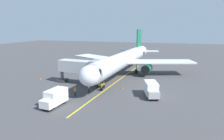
{
  "coord_description": "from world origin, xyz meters",
  "views": [
    {
      "loc": [
        -12.23,
        49.71,
        12.07
      ],
      "look_at": [
        -0.26,
        10.36,
        3.0
      ],
      "focal_mm": 30.96,
      "sensor_mm": 36.0,
      "label": 1
    }
  ],
  "objects_px": {
    "ground_crew_marshaller": "(89,88)",
    "jet_bridge": "(83,67)",
    "box_truck_near_nose": "(54,98)",
    "safety_cone_wing_port": "(57,80)",
    "ground_crew_wing_walker": "(75,91)",
    "safety_cone_nose_right": "(123,87)",
    "airplane": "(124,60)",
    "safety_cone_nose_left": "(40,79)",
    "box_truck_starboard_side": "(152,89)",
    "belt_loader_portside": "(101,83)"
  },
  "relations": [
    {
      "from": "ground_crew_marshaller",
      "to": "safety_cone_nose_right",
      "type": "relative_size",
      "value": 3.11
    },
    {
      "from": "jet_bridge",
      "to": "box_truck_starboard_side",
      "type": "xyz_separation_m",
      "value": [
        -14.79,
        3.63,
        -2.38
      ]
    },
    {
      "from": "box_truck_near_nose",
      "to": "safety_cone_nose_right",
      "type": "relative_size",
      "value": 8.71
    },
    {
      "from": "box_truck_starboard_side",
      "to": "safety_cone_wing_port",
      "type": "bearing_deg",
      "value": -9.75
    },
    {
      "from": "safety_cone_nose_left",
      "to": "box_truck_starboard_side",
      "type": "bearing_deg",
      "value": 171.22
    },
    {
      "from": "belt_loader_portside",
      "to": "safety_cone_nose_left",
      "type": "relative_size",
      "value": 8.56
    },
    {
      "from": "jet_bridge",
      "to": "box_truck_near_nose",
      "type": "distance_m",
      "value": 12.55
    },
    {
      "from": "airplane",
      "to": "safety_cone_nose_left",
      "type": "bearing_deg",
      "value": 30.16
    },
    {
      "from": "box_truck_near_nose",
      "to": "belt_loader_portside",
      "type": "bearing_deg",
      "value": -105.81
    },
    {
      "from": "belt_loader_portside",
      "to": "safety_cone_nose_left",
      "type": "distance_m",
      "value": 15.65
    },
    {
      "from": "belt_loader_portside",
      "to": "safety_cone_nose_right",
      "type": "relative_size",
      "value": 8.56
    },
    {
      "from": "jet_bridge",
      "to": "belt_loader_portside",
      "type": "xyz_separation_m",
      "value": [
        -4.1,
        0.48,
        -3.05
      ]
    },
    {
      "from": "ground_crew_marshaller",
      "to": "box_truck_near_nose",
      "type": "xyz_separation_m",
      "value": [
        2.46,
        7.63,
        0.5
      ]
    },
    {
      "from": "ground_crew_marshaller",
      "to": "ground_crew_wing_walker",
      "type": "height_order",
      "value": "same"
    },
    {
      "from": "safety_cone_nose_right",
      "to": "ground_crew_wing_walker",
      "type": "bearing_deg",
      "value": 42.67
    },
    {
      "from": "jet_bridge",
      "to": "box_truck_near_nose",
      "type": "relative_size",
      "value": 2.4
    },
    {
      "from": "box_truck_starboard_side",
      "to": "safety_cone_nose_right",
      "type": "distance_m",
      "value": 6.8
    },
    {
      "from": "jet_bridge",
      "to": "belt_loader_portside",
      "type": "relative_size",
      "value": 2.44
    },
    {
      "from": "jet_bridge",
      "to": "ground_crew_wing_walker",
      "type": "height_order",
      "value": "jet_bridge"
    },
    {
      "from": "box_truck_starboard_side",
      "to": "safety_cone_wing_port",
      "type": "height_order",
      "value": "box_truck_starboard_side"
    },
    {
      "from": "airplane",
      "to": "box_truck_starboard_side",
      "type": "height_order",
      "value": "airplane"
    },
    {
      "from": "ground_crew_wing_walker",
      "to": "safety_cone_nose_right",
      "type": "bearing_deg",
      "value": -137.33
    },
    {
      "from": "jet_bridge",
      "to": "airplane",
      "type": "bearing_deg",
      "value": -120.32
    },
    {
      "from": "box_truck_near_nose",
      "to": "safety_cone_wing_port",
      "type": "height_order",
      "value": "box_truck_near_nose"
    },
    {
      "from": "airplane",
      "to": "safety_cone_nose_left",
      "type": "relative_size",
      "value": 73.37
    },
    {
      "from": "ground_crew_marshaller",
      "to": "safety_cone_nose_left",
      "type": "relative_size",
      "value": 3.11
    },
    {
      "from": "safety_cone_nose_right",
      "to": "box_truck_near_nose",
      "type": "bearing_deg",
      "value": 55.43
    },
    {
      "from": "ground_crew_marshaller",
      "to": "box_truck_starboard_side",
      "type": "xyz_separation_m",
      "value": [
        -11.57,
        -1.04,
        0.5
      ]
    },
    {
      "from": "safety_cone_nose_right",
      "to": "safety_cone_wing_port",
      "type": "height_order",
      "value": "same"
    },
    {
      "from": "safety_cone_nose_right",
      "to": "safety_cone_wing_port",
      "type": "bearing_deg",
      "value": -2.65
    },
    {
      "from": "jet_bridge",
      "to": "ground_crew_marshaller",
      "type": "distance_m",
      "value": 6.36
    },
    {
      "from": "jet_bridge",
      "to": "safety_cone_nose_left",
      "type": "xyz_separation_m",
      "value": [
        11.52,
        -0.43,
        -3.49
      ]
    },
    {
      "from": "airplane",
      "to": "safety_cone_nose_right",
      "type": "relative_size",
      "value": 73.37
    },
    {
      "from": "jet_bridge",
      "to": "belt_loader_portside",
      "type": "height_order",
      "value": "jet_bridge"
    },
    {
      "from": "box_truck_near_nose",
      "to": "safety_cone_nose_left",
      "type": "distance_m",
      "value": 17.71
    },
    {
      "from": "jet_bridge",
      "to": "box_truck_starboard_side",
      "type": "height_order",
      "value": "jet_bridge"
    },
    {
      "from": "belt_loader_portside",
      "to": "safety_cone_wing_port",
      "type": "relative_size",
      "value": 8.56
    },
    {
      "from": "box_truck_near_nose",
      "to": "box_truck_starboard_side",
      "type": "height_order",
      "value": "same"
    },
    {
      "from": "ground_crew_marshaller",
      "to": "jet_bridge",
      "type": "bearing_deg",
      "value": -55.45
    },
    {
      "from": "belt_loader_portside",
      "to": "safety_cone_wing_port",
      "type": "height_order",
      "value": "belt_loader_portside"
    },
    {
      "from": "box_truck_near_nose",
      "to": "safety_cone_nose_left",
      "type": "height_order",
      "value": "box_truck_near_nose"
    },
    {
      "from": "ground_crew_wing_walker",
      "to": "box_truck_starboard_side",
      "type": "bearing_deg",
      "value": -164.65
    },
    {
      "from": "belt_loader_portside",
      "to": "safety_cone_nose_left",
      "type": "xyz_separation_m",
      "value": [
        15.61,
        -0.91,
        -0.44
      ]
    },
    {
      "from": "airplane",
      "to": "safety_cone_wing_port",
      "type": "height_order",
      "value": "airplane"
    },
    {
      "from": "ground_crew_wing_walker",
      "to": "safety_cone_wing_port",
      "type": "height_order",
      "value": "ground_crew_wing_walker"
    },
    {
      "from": "ground_crew_wing_walker",
      "to": "safety_cone_nose_left",
      "type": "height_order",
      "value": "ground_crew_wing_walker"
    },
    {
      "from": "ground_crew_marshaller",
      "to": "box_truck_near_nose",
      "type": "distance_m",
      "value": 8.03
    },
    {
      "from": "safety_cone_wing_port",
      "to": "box_truck_near_nose",
      "type": "bearing_deg",
      "value": 121.48
    },
    {
      "from": "airplane",
      "to": "belt_loader_portside",
      "type": "xyz_separation_m",
      "value": [
        2.21,
        11.27,
        -3.29
      ]
    },
    {
      "from": "ground_crew_wing_walker",
      "to": "safety_cone_wing_port",
      "type": "distance_m",
      "value": 11.2
    }
  ]
}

